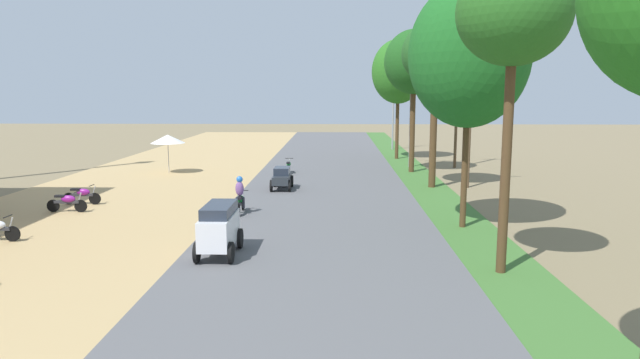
{
  "coord_description": "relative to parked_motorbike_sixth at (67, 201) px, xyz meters",
  "views": [
    {
      "loc": [
        0.52,
        -4.28,
        5.37
      ],
      "look_at": [
        -0.12,
        19.53,
        1.66
      ],
      "focal_mm": 31.86,
      "sensor_mm": 36.0,
      "label": 1
    }
  ],
  "objects": [
    {
      "name": "streetlamp_mid",
      "position": [
        17.15,
        28.19,
        3.93
      ],
      "size": [
        3.16,
        0.2,
        7.66
      ],
      "color": "gray",
      "rests_on": "median_strip"
    },
    {
      "name": "utility_pole_near",
      "position": [
        20.35,
        15.83,
        4.53
      ],
      "size": [
        1.8,
        0.2,
        9.78
      ],
      "color": "brown",
      "rests_on": "ground"
    },
    {
      "name": "median_tree_fifth",
      "position": [
        16.95,
        13.26,
        6.66
      ],
      "size": [
        3.85,
        3.85,
        9.29
      ],
      "color": "#4C351E",
      "rests_on": "median_strip"
    },
    {
      "name": "median_tree_fourth",
      "position": [
        17.29,
        7.16,
        6.76
      ],
      "size": [
        3.7,
        3.7,
        9.07
      ],
      "color": "#4C351E",
      "rests_on": "median_strip"
    },
    {
      "name": "motorbike_ahead_second",
      "position": [
        7.73,
        -0.12,
        0.3
      ],
      "size": [
        0.54,
        1.8,
        1.66
      ],
      "color": "black",
      "rests_on": "road_strip"
    },
    {
      "name": "median_tree_sixth",
      "position": [
        16.76,
        20.77,
        6.33
      ],
      "size": [
        4.14,
        4.14,
        9.34
      ],
      "color": "#4C351E",
      "rests_on": "median_strip"
    },
    {
      "name": "streetlamp_near",
      "position": [
        17.15,
        15.78,
        3.8
      ],
      "size": [
        3.16,
        0.2,
        7.41
      ],
      "color": "gray",
      "rests_on": "median_strip"
    },
    {
      "name": "car_van_white",
      "position": [
        8.12,
        -6.52,
        0.47
      ],
      "size": [
        1.19,
        2.41,
        1.67
      ],
      "color": "silver",
      "rests_on": "road_strip"
    },
    {
      "name": "motorbike_ahead_third",
      "position": [
        8.83,
        12.27,
        0.02
      ],
      "size": [
        0.54,
        1.8,
        0.94
      ],
      "color": "black",
      "rests_on": "road_strip"
    },
    {
      "name": "vendor_umbrella",
      "position": [
        0.97,
        12.2,
        1.75
      ],
      "size": [
        2.2,
        2.2,
        2.52
      ],
      "color": "#99999E",
      "rests_on": "dirt_shoulder"
    },
    {
      "name": "car_sedan_charcoal",
      "position": [
        8.96,
        6.18,
        0.19
      ],
      "size": [
        1.1,
        2.26,
        1.19
      ],
      "color": "#282D33",
      "rests_on": "road_strip"
    },
    {
      "name": "median_tree_second",
      "position": [
        16.8,
        -7.99,
        6.93
      ],
      "size": [
        3.17,
        3.17,
        8.99
      ],
      "color": "#4C351E",
      "rests_on": "median_strip"
    },
    {
      "name": "utility_pole_far",
      "position": [
        19.31,
        7.39,
        3.79
      ],
      "size": [
        1.8,
        0.2,
        8.3
      ],
      "color": "brown",
      "rests_on": "ground"
    },
    {
      "name": "parked_motorbike_sixth",
      "position": [
        0.0,
        0.0,
        0.0
      ],
      "size": [
        1.8,
        0.54,
        0.94
      ],
      "color": "black",
      "rests_on": "dirt_shoulder"
    },
    {
      "name": "median_tree_third",
      "position": [
        16.93,
        -2.29,
        6.18
      ],
      "size": [
        4.59,
        4.59,
        9.45
      ],
      "color": "#4C351E",
      "rests_on": "median_strip"
    },
    {
      "name": "parked_motorbike_seventh",
      "position": [
        -0.1,
        1.73,
        0.0
      ],
      "size": [
        1.8,
        0.54,
        0.94
      ],
      "color": "black",
      "rests_on": "dirt_shoulder"
    }
  ]
}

